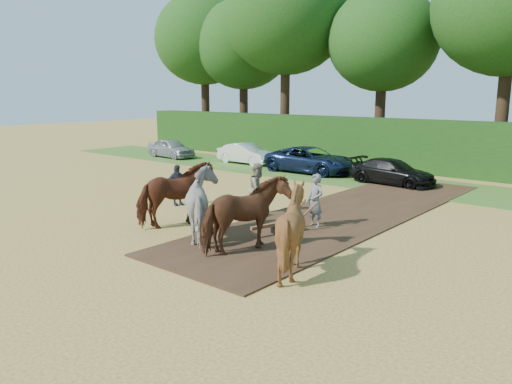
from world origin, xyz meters
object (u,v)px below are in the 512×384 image
(plough_team, at_px, (228,210))
(parked_cars, at_px, (323,163))
(spectator_near, at_px, (259,189))
(spectator_far, at_px, (177,185))

(plough_team, height_order, parked_cars, plough_team)
(spectator_near, distance_m, plough_team, 4.07)
(plough_team, bearing_deg, spectator_near, 116.92)
(spectator_far, height_order, plough_team, plough_team)
(spectator_near, bearing_deg, parked_cars, 15.79)
(spectator_far, xyz_separation_m, parked_cars, (0.46, 10.23, -0.14))
(spectator_near, height_order, plough_team, plough_team)
(spectator_near, xyz_separation_m, spectator_far, (-3.49, -0.99, -0.13))
(spectator_far, distance_m, parked_cars, 10.25)
(spectator_near, bearing_deg, spectator_far, 103.37)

